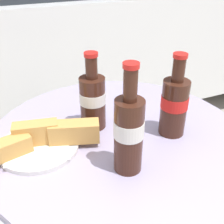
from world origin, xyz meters
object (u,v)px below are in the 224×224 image
object	(u,v)px
cola_bottle_left	(129,131)
cola_bottle_center	(174,104)
parked_car	(107,14)
lunch_plate_near	(39,142)
cola_bottle_right	(93,99)
bistro_table	(117,180)

from	to	relation	value
cola_bottle_left	cola_bottle_center	xyz separation A→B (m)	(0.17, 0.08, -0.01)
parked_car	lunch_plate_near	bearing A→B (deg)	-117.84
cola_bottle_left	lunch_plate_near	bearing A→B (deg)	139.48
cola_bottle_right	parked_car	world-z (taller)	parked_car
cola_bottle_center	bistro_table	bearing A→B (deg)	159.71
cola_bottle_left	parked_car	bearing A→B (deg)	68.30
cola_bottle_left	cola_bottle_center	world-z (taller)	cola_bottle_left
cola_bottle_right	parked_car	bearing A→B (deg)	65.81
bistro_table	parked_car	distance (m)	1.91
cola_bottle_left	cola_bottle_right	distance (m)	0.20
cola_bottle_left	cola_bottle_right	bearing A→B (deg)	92.64
bistro_table	cola_bottle_left	bearing A→B (deg)	-104.82
cola_bottle_left	parked_car	world-z (taller)	parked_car
bistro_table	cola_bottle_right	world-z (taller)	cola_bottle_right
cola_bottle_center	lunch_plate_near	xyz separation A→B (m)	(-0.34, 0.06, -0.06)
bistro_table	cola_bottle_right	size ratio (longest dim) A/B	3.42
cola_bottle_center	lunch_plate_near	distance (m)	0.36
cola_bottle_right	cola_bottle_center	size ratio (longest dim) A/B	0.96
cola_bottle_left	cola_bottle_right	size ratio (longest dim) A/B	1.18
cola_bottle_center	parked_car	size ratio (longest dim) A/B	0.06
bistro_table	cola_bottle_center	bearing A→B (deg)	-20.29
cola_bottle_left	lunch_plate_near	distance (m)	0.24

